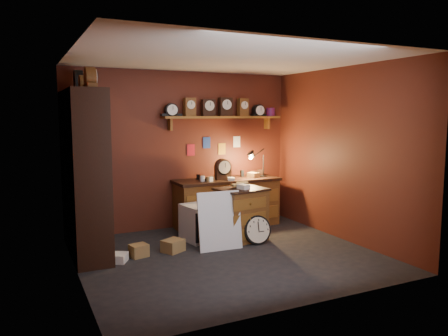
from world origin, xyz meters
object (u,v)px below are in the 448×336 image
at_px(low_cabinet, 241,212).
at_px(shelving_unit, 82,166).
at_px(big_round_clock, 257,230).
at_px(workbench, 227,200).

bearing_deg(low_cabinet, shelving_unit, 161.50).
xyz_separation_m(low_cabinet, big_round_clock, (0.11, -0.31, -0.23)).
bearing_deg(low_cabinet, big_round_clock, -79.63).
distance_m(low_cabinet, big_round_clock, 0.40).
relative_size(workbench, low_cabinet, 2.06).
distance_m(shelving_unit, low_cabinet, 2.49).
bearing_deg(workbench, low_cabinet, -101.13).
distance_m(shelving_unit, workbench, 2.66).
xyz_separation_m(shelving_unit, big_round_clock, (2.44, -0.67, -1.04)).
bearing_deg(big_round_clock, shelving_unit, 164.56).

